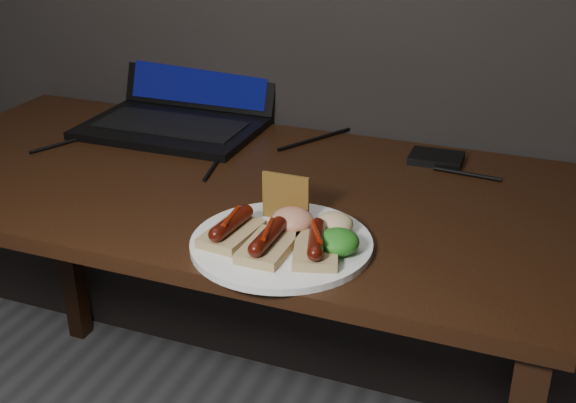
# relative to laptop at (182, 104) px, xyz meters

# --- Properties ---
(desk) EXTENTS (1.40, 0.70, 0.75)m
(desk) POSITION_rel_laptop_xyz_m (0.22, -0.27, -0.14)
(desk) COLOR #351B0D
(desk) RESTS_ON ground
(laptop) EXTENTS (0.41, 0.36, 0.25)m
(laptop) POSITION_rel_laptop_xyz_m (0.00, 0.00, 0.00)
(laptop) COLOR black
(laptop) RESTS_ON desk
(hard_drive) EXTENTS (0.11, 0.08, 0.02)m
(hard_drive) POSITION_rel_laptop_xyz_m (0.62, -0.02, -0.04)
(hard_drive) COLOR black
(hard_drive) RESTS_ON desk
(desk_cables) EXTENTS (0.98, 0.41, 0.01)m
(desk_cables) POSITION_rel_laptop_xyz_m (0.23, -0.12, -0.05)
(desk_cables) COLOR black
(desk_cables) RESTS_ON desk
(plate) EXTENTS (0.31, 0.31, 0.01)m
(plate) POSITION_rel_laptop_xyz_m (0.45, -0.49, -0.05)
(plate) COLOR white
(plate) RESTS_ON desk
(bread_sausage_left) EXTENTS (0.08, 0.12, 0.04)m
(bread_sausage_left) POSITION_rel_laptop_xyz_m (0.37, -0.51, -0.02)
(bread_sausage_left) COLOR tan
(bread_sausage_left) RESTS_ON plate
(bread_sausage_center) EXTENTS (0.07, 0.12, 0.04)m
(bread_sausage_center) POSITION_rel_laptop_xyz_m (0.45, -0.53, -0.02)
(bread_sausage_center) COLOR tan
(bread_sausage_center) RESTS_ON plate
(bread_sausage_right) EXTENTS (0.10, 0.13, 0.04)m
(bread_sausage_right) POSITION_rel_laptop_xyz_m (0.52, -0.51, -0.02)
(bread_sausage_right) COLOR tan
(bread_sausage_right) RESTS_ON plate
(crispbread) EXTENTS (0.08, 0.01, 0.08)m
(crispbread) POSITION_rel_laptop_xyz_m (0.43, -0.41, 0.00)
(crispbread) COLOR olive
(crispbread) RESTS_ON plate
(salad_greens) EXTENTS (0.07, 0.07, 0.04)m
(salad_greens) POSITION_rel_laptop_xyz_m (0.55, -0.50, -0.02)
(salad_greens) COLOR #185911
(salad_greens) RESTS_ON plate
(salsa_mound) EXTENTS (0.07, 0.07, 0.04)m
(salsa_mound) POSITION_rel_laptop_xyz_m (0.46, -0.45, -0.02)
(salsa_mound) COLOR #A91210
(salsa_mound) RESTS_ON plate
(coleslaw_mound) EXTENTS (0.06, 0.06, 0.04)m
(coleslaw_mound) POSITION_rel_laptop_xyz_m (0.53, -0.43, -0.02)
(coleslaw_mound) COLOR beige
(coleslaw_mound) RESTS_ON plate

